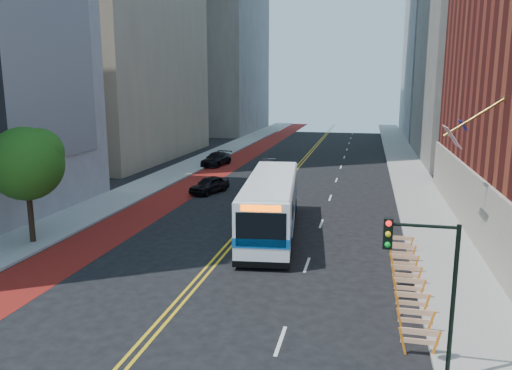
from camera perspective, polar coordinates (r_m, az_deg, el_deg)
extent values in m
plane|color=black|center=(21.95, -9.04, -13.40)|extent=(160.00, 160.00, 0.00)
cube|color=gray|center=(53.04, -9.25, 1.39)|extent=(4.00, 140.00, 0.15)
cube|color=gray|center=(49.51, 17.51, 0.29)|extent=(4.00, 140.00, 0.15)
cube|color=#60170D|center=(51.75, -5.23, 1.16)|extent=(3.60, 140.00, 0.01)
cube|color=gold|center=(49.92, 3.46, 0.81)|extent=(0.14, 140.00, 0.01)
cube|color=gold|center=(49.87, 3.87, 0.79)|extent=(0.14, 140.00, 0.01)
cube|color=silver|center=(19.03, 2.82, -17.34)|extent=(0.14, 2.20, 0.01)
cube|color=silver|center=(26.26, 5.84, -9.05)|extent=(0.14, 2.20, 0.01)
cube|color=silver|center=(33.84, 7.46, -4.39)|extent=(0.14, 2.20, 0.01)
cube|color=silver|center=(41.58, 8.48, -1.44)|extent=(0.14, 2.20, 0.01)
cube|color=silver|center=(49.40, 9.17, 0.57)|extent=(0.14, 2.20, 0.01)
cube|color=silver|center=(57.27, 9.67, 2.04)|extent=(0.14, 2.20, 0.01)
cube|color=silver|center=(65.17, 10.05, 3.15)|extent=(0.14, 2.20, 0.01)
cube|color=silver|center=(73.09, 10.35, 4.02)|extent=(0.14, 2.20, 0.01)
cube|color=silver|center=(81.03, 10.59, 4.72)|extent=(0.14, 2.20, 0.01)
cube|color=silver|center=(88.98, 10.79, 5.29)|extent=(0.14, 2.20, 0.01)
cube|color=silver|center=(96.94, 10.96, 5.77)|extent=(0.14, 2.20, 0.01)
cube|color=silver|center=(104.90, 11.10, 6.18)|extent=(0.14, 2.20, 0.01)
cube|color=#9E9384|center=(31.96, 23.98, -2.54)|extent=(0.50, 36.00, 4.00)
cube|color=black|center=(26.58, 26.51, -7.48)|extent=(0.35, 2.80, 2.20)
cube|color=black|center=(33.14, 23.69, -3.65)|extent=(0.35, 2.80, 2.20)
cube|color=black|center=(39.85, 21.83, -1.10)|extent=(0.35, 2.80, 2.20)
cube|color=#A57F33|center=(27.25, 26.70, 8.83)|extent=(0.25, 0.25, 0.25)
cylinder|color=#A57F33|center=(27.00, 23.74, 7.14)|extent=(2.85, 0.12, 2.05)
cube|color=#B21419|center=(26.91, 21.47, 5.16)|extent=(0.75, 1.90, 1.05)
cube|color=navy|center=(27.39, 22.56, 6.34)|extent=(0.39, 0.85, 0.52)
cube|color=orange|center=(18.66, 16.39, -16.74)|extent=(0.32, 0.06, 0.99)
cube|color=orange|center=(18.78, 19.89, -16.78)|extent=(0.32, 0.06, 0.99)
cube|color=orange|center=(18.53, 18.22, -15.67)|extent=(1.25, 0.05, 0.22)
cube|color=orange|center=(18.69, 18.16, -16.63)|extent=(1.25, 0.05, 0.18)
cube|color=orange|center=(20.04, 16.11, -14.67)|extent=(0.32, 0.06, 0.99)
cube|color=orange|center=(20.15, 19.34, -14.72)|extent=(0.32, 0.06, 0.99)
cube|color=orange|center=(19.92, 17.80, -13.66)|extent=(1.25, 0.05, 0.22)
cube|color=orange|center=(20.07, 17.74, -14.57)|extent=(1.25, 0.05, 0.18)
cube|color=orange|center=(21.44, 15.87, -12.87)|extent=(0.32, 0.06, 0.99)
cube|color=orange|center=(21.55, 18.87, -12.93)|extent=(0.32, 0.06, 0.99)
cube|color=orange|center=(21.33, 17.44, -11.92)|extent=(1.25, 0.05, 0.22)
cube|color=orange|center=(21.47, 17.38, -12.78)|extent=(1.25, 0.05, 0.18)
cube|color=orange|center=(22.87, 15.67, -11.29)|extent=(0.32, 0.06, 0.99)
cube|color=orange|center=(22.96, 18.46, -11.36)|extent=(0.32, 0.06, 0.99)
cube|color=orange|center=(22.76, 17.13, -10.40)|extent=(1.25, 0.05, 0.22)
cube|color=orange|center=(22.89, 17.08, -11.21)|extent=(1.25, 0.05, 0.18)
cube|color=orange|center=(24.30, 15.49, -9.90)|extent=(0.32, 0.06, 0.99)
cube|color=orange|center=(24.40, 18.11, -9.97)|extent=(0.32, 0.06, 0.99)
cube|color=orange|center=(24.20, 16.85, -9.05)|extent=(1.25, 0.05, 0.22)
cube|color=orange|center=(24.33, 16.81, -9.83)|extent=(1.25, 0.05, 0.18)
cube|color=orange|center=(25.76, 15.33, -8.66)|extent=(0.32, 0.06, 0.99)
cube|color=orange|center=(25.84, 17.79, -8.74)|extent=(0.32, 0.06, 0.99)
cube|color=orange|center=(25.66, 16.61, -7.86)|extent=(1.25, 0.05, 0.22)
cube|color=orange|center=(25.78, 16.57, -8.60)|extent=(1.25, 0.05, 0.18)
cube|color=orange|center=(27.22, 15.19, -7.56)|extent=(0.32, 0.06, 0.99)
cube|color=orange|center=(27.30, 17.51, -7.64)|extent=(0.32, 0.06, 0.99)
cube|color=orange|center=(27.13, 16.40, -6.80)|extent=(1.25, 0.05, 0.22)
cube|color=orange|center=(27.24, 16.36, -7.50)|extent=(1.25, 0.05, 0.18)
cube|color=orange|center=(28.69, 15.06, -6.57)|extent=(0.32, 0.06, 0.99)
cube|color=orange|center=(28.77, 17.27, -6.64)|extent=(0.32, 0.06, 0.99)
cube|color=orange|center=(28.61, 16.21, -5.84)|extent=(1.25, 0.05, 0.22)
cube|color=orange|center=(28.71, 16.17, -6.51)|extent=(1.25, 0.05, 0.18)
cylinder|color=black|center=(31.76, -24.34, -3.12)|extent=(0.32, 0.32, 3.20)
sphere|color=#174C10|center=(31.20, -24.79, 2.23)|extent=(4.20, 4.20, 4.20)
sphere|color=#174C10|center=(31.08, -23.56, 3.41)|extent=(2.80, 2.80, 2.80)
sphere|color=#174C10|center=(31.22, -25.92, 2.88)|extent=(2.40, 2.40, 2.40)
cylinder|color=black|center=(16.54, 21.57, -12.60)|extent=(0.14, 0.14, 5.00)
cylinder|color=black|center=(15.61, 18.58, -4.45)|extent=(2.00, 0.10, 0.10)
cube|color=black|center=(15.61, 14.85, -5.38)|extent=(0.28, 0.22, 0.95)
sphere|color=red|center=(15.38, 14.93, -4.28)|extent=(0.18, 0.18, 0.18)
sphere|color=yellow|center=(15.48, 14.87, -5.45)|extent=(0.18, 0.18, 0.18)
sphere|color=#0CA526|center=(15.57, 14.81, -6.62)|extent=(0.18, 0.18, 0.18)
cube|color=white|center=(30.82, 1.73, -2.15)|extent=(4.30, 13.33, 3.11)
cube|color=#0B529F|center=(30.94, 1.72, -2.99)|extent=(4.35, 13.38, 0.49)
cube|color=black|center=(31.56, 1.85, -0.87)|extent=(3.91, 9.44, 1.04)
cube|color=black|center=(24.49, 0.56, -5.14)|extent=(2.49, 0.39, 1.75)
cube|color=black|center=(37.09, 2.50, 0.89)|extent=(2.27, 0.37, 1.09)
cube|color=#FF5905|center=(24.19, 0.56, -2.67)|extent=(1.98, 0.31, 0.33)
cube|color=white|center=(30.49, 1.75, 0.79)|extent=(4.09, 12.67, 0.13)
cube|color=black|center=(31.22, 1.71, -4.93)|extent=(4.34, 13.37, 0.33)
cylinder|color=black|center=(27.33, -1.68, -6.97)|extent=(0.45, 1.12, 1.09)
cylinder|color=black|center=(27.11, 3.76, -7.14)|extent=(0.45, 1.12, 1.09)
cylinder|color=black|center=(34.82, 0.06, -2.92)|extent=(0.45, 1.12, 1.09)
cylinder|color=black|center=(34.65, 4.30, -3.02)|extent=(0.45, 1.12, 1.09)
cylinder|color=black|center=(36.33, 0.32, -2.31)|extent=(0.45, 1.12, 1.09)
cylinder|color=black|center=(36.17, 4.39, -2.41)|extent=(0.45, 1.12, 1.09)
imported|color=black|center=(43.02, -5.35, 0.03)|extent=(3.00, 4.50, 1.42)
imported|color=black|center=(53.33, 1.42, 2.25)|extent=(2.07, 4.34, 1.37)
imported|color=black|center=(57.65, -4.56, 2.97)|extent=(2.77, 5.39, 1.50)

